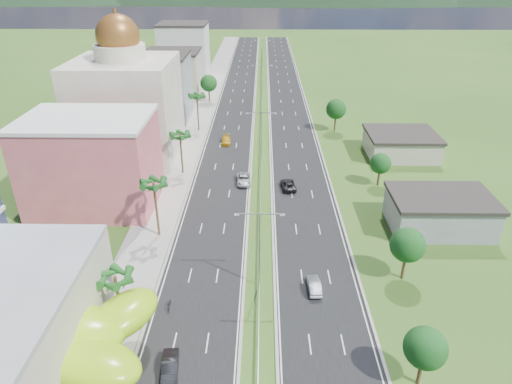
{
  "coord_description": "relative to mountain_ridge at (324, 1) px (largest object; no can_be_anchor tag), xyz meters",
  "views": [
    {
      "loc": [
        0.28,
        -37.16,
        37.95
      ],
      "look_at": [
        -0.63,
        23.12,
        7.0
      ],
      "focal_mm": 32.0,
      "sensor_mm": 36.0,
      "label": 1
    }
  ],
  "objects": [
    {
      "name": "car_silver_right",
      "position": [
        -53.0,
        -440.7,
        0.76
      ],
      "size": [
        1.75,
        4.44,
        1.44
      ],
      "primitive_type": "imported",
      "rotation": [
        0.0,
        0.0,
        3.19
      ],
      "color": "#97999F",
      "rests_on": "road_right"
    },
    {
      "name": "shed_near",
      "position": [
        -32.0,
        -425.0,
        2.5
      ],
      "size": [
        15.0,
        10.0,
        5.0
      ],
      "primitive_type": "cube",
      "color": "gray",
      "rests_on": "ground"
    },
    {
      "name": "median_guardrail",
      "position": [
        -60.0,
        -378.01,
        0.62
      ],
      "size": [
        0.1,
        216.06,
        0.76
      ],
      "color": "gray",
      "rests_on": "ground"
    },
    {
      "name": "streetlight_median_e",
      "position": [
        -60.0,
        -310.0,
        6.75
      ],
      "size": [
        6.04,
        0.25,
        11.0
      ],
      "color": "gray",
      "rests_on": "ground"
    },
    {
      "name": "leafy_tree_rc",
      "position": [
        -38.0,
        -410.0,
        4.37
      ],
      "size": [
        3.85,
        3.85,
        6.33
      ],
      "color": "#47301C",
      "rests_on": "ground"
    },
    {
      "name": "streetlight_median_b",
      "position": [
        -60.0,
        -440.0,
        6.75
      ],
      "size": [
        6.04,
        0.25,
        11.0
      ],
      "color": "gray",
      "rests_on": "ground"
    },
    {
      "name": "midrise_beige",
      "position": [
        -87.0,
        -348.0,
        6.5
      ],
      "size": [
        16.0,
        15.0,
        13.0
      ],
      "primitive_type": "cube",
      "color": "#B8AF97",
      "rests_on": "ground"
    },
    {
      "name": "car_dark_far_right",
      "position": [
        -54.89,
        -411.68,
        0.77
      ],
      "size": [
        2.93,
        5.47,
        1.46
      ],
      "primitive_type": "imported",
      "rotation": [
        0.0,
        0.0,
        3.24
      ],
      "color": "black",
      "rests_on": "road_right"
    },
    {
      "name": "road_left",
      "position": [
        -67.5,
        -360.0,
        0.02
      ],
      "size": [
        11.0,
        260.0,
        0.04
      ],
      "primitive_type": "cube",
      "color": "black",
      "rests_on": "ground"
    },
    {
      "name": "road_right",
      "position": [
        -52.5,
        -360.0,
        0.02
      ],
      "size": [
        11.0,
        260.0,
        0.04
      ],
      "primitive_type": "cube",
      "color": "black",
      "rests_on": "ground"
    },
    {
      "name": "palm_tree_d",
      "position": [
        -75.5,
        -405.0,
        7.54
      ],
      "size": [
        3.6,
        3.6,
        8.6
      ],
      "color": "#47301C",
      "rests_on": "ground"
    },
    {
      "name": "car_dark_left",
      "position": [
        -69.01,
        -454.1,
        0.81
      ],
      "size": [
        2.13,
        4.8,
        1.53
      ],
      "primitive_type": "imported",
      "rotation": [
        0.0,
        0.0,
        0.11
      ],
      "color": "black",
      "rests_on": "road_left"
    },
    {
      "name": "midrise_grey",
      "position": [
        -87.0,
        -370.0,
        8.0
      ],
      "size": [
        16.0,
        15.0,
        16.0
      ],
      "primitive_type": "cube",
      "color": "gray",
      "rests_on": "ground"
    },
    {
      "name": "leafy_tree_rd",
      "position": [
        -42.0,
        -380.0,
        5.58
      ],
      "size": [
        4.9,
        4.9,
        8.05
      ],
      "color": "#47301C",
      "rests_on": "ground"
    },
    {
      "name": "pink_shophouse",
      "position": [
        -88.0,
        -418.0,
        7.5
      ],
      "size": [
        20.0,
        15.0,
        15.0
      ],
      "primitive_type": "cube",
      "color": "#C35064",
      "rests_on": "ground"
    },
    {
      "name": "leafy_tree_lfar",
      "position": [
        -75.5,
        -355.0,
        5.58
      ],
      "size": [
        4.9,
        4.9,
        8.05
      ],
      "color": "#47301C",
      "rests_on": "ground"
    },
    {
      "name": "car_silver_mid_left",
      "position": [
        -63.2,
        -409.62,
        0.81
      ],
      "size": [
        2.99,
        5.73,
        1.54
      ],
      "primitive_type": "imported",
      "rotation": [
        0.0,
        0.0,
        0.08
      ],
      "color": "#AAADB1",
      "rests_on": "road_left"
    },
    {
      "name": "midrise_white",
      "position": [
        -87.0,
        -325.0,
        9.0
      ],
      "size": [
        16.0,
        15.0,
        18.0
      ],
      "primitive_type": "cube",
      "color": "silver",
      "rests_on": "ground"
    },
    {
      "name": "mountain_ridge",
      "position": [
        0.0,
        0.0,
        0.0
      ],
      "size": [
        860.0,
        140.0,
        90.0
      ],
      "primitive_type": null,
      "color": "black",
      "rests_on": "ground"
    },
    {
      "name": "car_yellow_far_left",
      "position": [
        -68.09,
        -388.72,
        0.78
      ],
      "size": [
        2.44,
        5.24,
        1.48
      ],
      "primitive_type": "imported",
      "rotation": [
        0.0,
        0.0,
        0.07
      ],
      "color": "#C08D16",
      "rests_on": "road_left"
    },
    {
      "name": "palm_tree_e",
      "position": [
        -75.5,
        -380.0,
        8.31
      ],
      "size": [
        3.6,
        3.6,
        9.4
      ],
      "color": "#47301C",
      "rests_on": "ground"
    },
    {
      "name": "sidewalk_left",
      "position": [
        -77.0,
        -360.0,
        0.06
      ],
      "size": [
        7.0,
        260.0,
        0.12
      ],
      "primitive_type": "cube",
      "color": "gray",
      "rests_on": "ground"
    },
    {
      "name": "palm_tree_c",
      "position": [
        -75.5,
        -428.0,
        8.5
      ],
      "size": [
        3.6,
        3.6,
        9.6
      ],
      "color": "#47301C",
      "rests_on": "ground"
    },
    {
      "name": "leafy_tree_ra",
      "position": [
        -44.0,
        -455.0,
        4.78
      ],
      "size": [
        4.2,
        4.2,
        6.9
      ],
      "color": "#47301C",
      "rests_on": "ground"
    },
    {
      "name": "shed_far",
      "position": [
        -30.0,
        -395.0,
        2.2
      ],
      "size": [
        14.0,
        12.0,
        4.4
      ],
      "primitive_type": "cube",
      "color": "#B8AF97",
      "rests_on": "ground"
    },
    {
      "name": "leafy_tree_rb",
      "position": [
        -41.0,
        -438.0,
        5.18
      ],
      "size": [
        4.55,
        4.55,
        7.47
      ],
      "color": "#47301C",
      "rests_on": "ground"
    },
    {
      "name": "ground",
      "position": [
        -60.0,
        -450.0,
        0.0
      ],
      "size": [
        500.0,
        500.0,
        0.0
      ],
      "primitive_type": "plane",
      "color": "#2D5119",
      "rests_on": "ground"
    },
    {
      "name": "streetlight_median_d",
      "position": [
        -60.0,
        -355.0,
        6.75
      ],
      "size": [
        6.04,
        0.25,
        11.0
      ],
      "color": "gray",
      "rests_on": "ground"
    },
    {
      "name": "lime_canopy",
      "position": [
        -80.0,
        -454.0,
        4.99
      ],
      "size": [
        18.0,
        15.0,
        7.4
      ],
      "color": "#90C713",
      "rests_on": "ground"
    },
    {
      "name": "palm_tree_b",
      "position": [
        -75.5,
        -448.0,
        7.06
      ],
      "size": [
        3.6,
        3.6,
        8.1
      ],
      "color": "#47301C",
      "rests_on": "ground"
    },
    {
      "name": "domed_building",
      "position": [
        -88.0,
        -395.0,
        11.35
      ],
      "size": [
        20.0,
        20.0,
        28.7
      ],
      "color": "#BEB19D",
      "rests_on": "ground"
    },
    {
      "name": "motorcycle",
      "position": [
        -70.89,
        -444.38,
        0.72
      ],
      "size": [
        0.81,
        2.17,
        1.36
      ],
      "primitive_type": "imported",
      "rotation": [
        0.0,
        0.0,
        0.08
      ],
      "color": "black",
      "rests_on": "road_left"
    },
    {
      "name": "streetlight_median_c",
      "position": [
        -60.0,
        -400.0,
        6.75
      ],
      "size": [
        6.04,
        0.25,
        11.0
      ],
      "color": "gray",
      "rests_on": "ground"
    }
  ]
}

